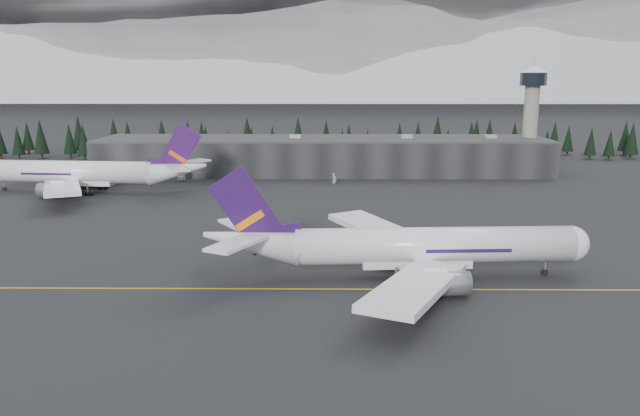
{
  "coord_description": "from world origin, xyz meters",
  "views": [
    {
      "loc": [
        1.24,
        -99.52,
        34.32
      ],
      "look_at": [
        0.0,
        20.0,
        9.0
      ],
      "focal_mm": 35.0,
      "sensor_mm": 36.0,
      "label": 1
    }
  ],
  "objects_px": {
    "terminal": "(323,155)",
    "jet_parked": "(89,173)",
    "control_tower": "(531,107)",
    "jet_main": "(400,246)",
    "gse_vehicle_a": "(181,180)",
    "gse_vehicle_b": "(334,182)"
  },
  "relations": [
    {
      "from": "terminal",
      "to": "jet_parked",
      "type": "distance_m",
      "value": 80.69
    },
    {
      "from": "control_tower",
      "to": "jet_main",
      "type": "distance_m",
      "value": 139.1
    },
    {
      "from": "gse_vehicle_a",
      "to": "jet_main",
      "type": "bearing_deg",
      "value": -71.32
    },
    {
      "from": "gse_vehicle_b",
      "to": "control_tower",
      "type": "bearing_deg",
      "value": 106.31
    },
    {
      "from": "control_tower",
      "to": "gse_vehicle_a",
      "type": "height_order",
      "value": "control_tower"
    },
    {
      "from": "gse_vehicle_a",
      "to": "control_tower",
      "type": "bearing_deg",
      "value": -1.77
    },
    {
      "from": "jet_parked",
      "to": "gse_vehicle_b",
      "type": "height_order",
      "value": "jet_parked"
    },
    {
      "from": "jet_main",
      "to": "gse_vehicle_a",
      "type": "bearing_deg",
      "value": 118.32
    },
    {
      "from": "jet_parked",
      "to": "gse_vehicle_a",
      "type": "distance_m",
      "value": 30.56
    },
    {
      "from": "jet_parked",
      "to": "terminal",
      "type": "bearing_deg",
      "value": -145.31
    },
    {
      "from": "jet_main",
      "to": "jet_parked",
      "type": "relative_size",
      "value": 0.94
    },
    {
      "from": "gse_vehicle_b",
      "to": "jet_parked",
      "type": "bearing_deg",
      "value": -83.6
    },
    {
      "from": "jet_parked",
      "to": "gse_vehicle_a",
      "type": "height_order",
      "value": "jet_parked"
    },
    {
      "from": "terminal",
      "to": "gse_vehicle_b",
      "type": "bearing_deg",
      "value": -81.27
    },
    {
      "from": "jet_main",
      "to": "gse_vehicle_b",
      "type": "xyz_separation_m",
      "value": [
        -10.16,
        95.7,
        -4.94
      ]
    },
    {
      "from": "terminal",
      "to": "gse_vehicle_b",
      "type": "relative_size",
      "value": 42.83
    },
    {
      "from": "jet_main",
      "to": "jet_parked",
      "type": "distance_m",
      "value": 116.37
    },
    {
      "from": "terminal",
      "to": "jet_main",
      "type": "bearing_deg",
      "value": -83.38
    },
    {
      "from": "control_tower",
      "to": "jet_parked",
      "type": "bearing_deg",
      "value": -163.42
    },
    {
      "from": "terminal",
      "to": "jet_parked",
      "type": "height_order",
      "value": "jet_parked"
    },
    {
      "from": "gse_vehicle_a",
      "to": "gse_vehicle_b",
      "type": "xyz_separation_m",
      "value": [
        50.93,
        -4.41,
        -0.05
      ]
    },
    {
      "from": "jet_main",
      "to": "control_tower",
      "type": "bearing_deg",
      "value": 60.69
    }
  ]
}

